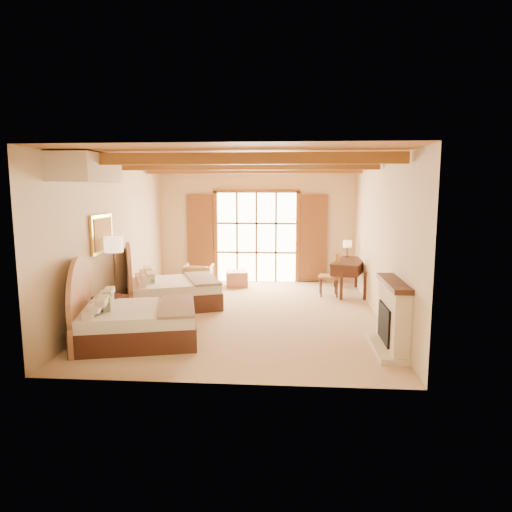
# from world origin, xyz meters

# --- Properties ---
(floor) EXTENTS (7.00, 7.00, 0.00)m
(floor) POSITION_xyz_m (0.00, 0.00, 0.00)
(floor) COLOR #CFB68B
(floor) RESTS_ON ground
(wall_back) EXTENTS (5.50, 0.00, 5.50)m
(wall_back) POSITION_xyz_m (0.00, 3.50, 1.60)
(wall_back) COLOR beige
(wall_back) RESTS_ON ground
(wall_left) EXTENTS (0.00, 7.00, 7.00)m
(wall_left) POSITION_xyz_m (-2.75, 0.00, 1.60)
(wall_left) COLOR beige
(wall_left) RESTS_ON ground
(wall_right) EXTENTS (0.00, 7.00, 7.00)m
(wall_right) POSITION_xyz_m (2.75, 0.00, 1.60)
(wall_right) COLOR beige
(wall_right) RESTS_ON ground
(ceiling) EXTENTS (7.00, 7.00, 0.00)m
(ceiling) POSITION_xyz_m (0.00, 0.00, 3.20)
(ceiling) COLOR #AD702F
(ceiling) RESTS_ON ground
(ceiling_beams) EXTENTS (5.39, 4.60, 0.18)m
(ceiling_beams) POSITION_xyz_m (0.00, 0.00, 3.08)
(ceiling_beams) COLOR brown
(ceiling_beams) RESTS_ON ceiling
(french_doors) EXTENTS (3.95, 0.08, 2.60)m
(french_doors) POSITION_xyz_m (0.00, 3.44, 1.25)
(french_doors) COLOR white
(french_doors) RESTS_ON ground
(fireplace) EXTENTS (0.46, 1.40, 1.16)m
(fireplace) POSITION_xyz_m (2.60, -2.00, 0.51)
(fireplace) COLOR beige
(fireplace) RESTS_ON ground
(painting) EXTENTS (0.06, 0.95, 0.75)m
(painting) POSITION_xyz_m (-2.70, -0.75, 1.75)
(painting) COLOR gold
(painting) RESTS_ON wall_left
(canopy_valance) EXTENTS (0.70, 1.40, 0.45)m
(canopy_valance) POSITION_xyz_m (-2.40, -2.00, 2.95)
(canopy_valance) COLOR beige
(canopy_valance) RESTS_ON ceiling
(bed_near) EXTENTS (2.31, 1.92, 1.31)m
(bed_near) POSITION_xyz_m (-1.82, -1.89, 0.40)
(bed_near) COLOR #402216
(bed_near) RESTS_ON floor
(bed_far) EXTENTS (2.49, 2.11, 1.30)m
(bed_far) POSITION_xyz_m (-1.80, 0.47, 0.39)
(bed_far) COLOR #402216
(bed_far) RESTS_ON floor
(nightstand) EXTENTS (0.66, 0.66, 0.61)m
(nightstand) POSITION_xyz_m (-2.46, -1.15, 0.31)
(nightstand) COLOR #402216
(nightstand) RESTS_ON floor
(floor_lamp) EXTENTS (0.36, 0.36, 1.69)m
(floor_lamp) POSITION_xyz_m (-2.50, -0.70, 1.43)
(floor_lamp) COLOR #33251A
(floor_lamp) RESTS_ON floor
(armchair) EXTENTS (0.74, 0.76, 0.68)m
(armchair) POSITION_xyz_m (-1.43, 2.23, 0.34)
(armchair) COLOR #B3864C
(armchair) RESTS_ON floor
(ottoman) EXTENTS (0.65, 0.65, 0.41)m
(ottoman) POSITION_xyz_m (-0.48, 2.72, 0.21)
(ottoman) COLOR #BD744F
(ottoman) RESTS_ON floor
(desk) EXTENTS (1.11, 1.68, 0.83)m
(desk) POSITION_xyz_m (2.44, 2.12, 0.45)
(desk) COLOR #402216
(desk) RESTS_ON floor
(desk_chair) EXTENTS (0.57, 0.57, 1.08)m
(desk_chair) POSITION_xyz_m (1.93, 1.78, 0.34)
(desk_chair) COLOR brown
(desk_chair) RESTS_ON floor
(desk_lamp) EXTENTS (0.22, 0.22, 0.44)m
(desk_lamp) POSITION_xyz_m (2.45, 2.71, 1.17)
(desk_lamp) COLOR #33251A
(desk_lamp) RESTS_ON desk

